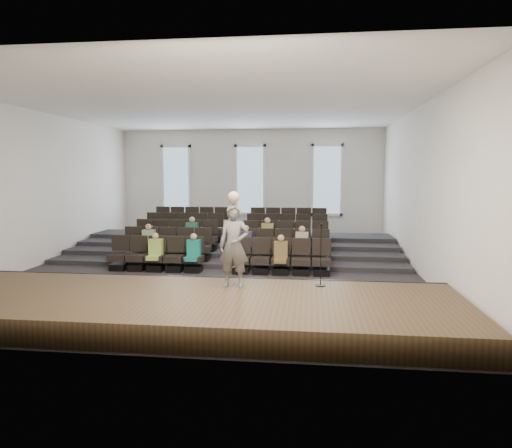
% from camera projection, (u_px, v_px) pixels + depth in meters
% --- Properties ---
extents(ground, '(14.00, 14.00, 0.00)m').
position_uv_depth(ground, '(221.00, 269.00, 14.39)').
color(ground, black).
rests_on(ground, ground).
extents(ceiling, '(12.00, 14.00, 0.02)m').
position_uv_depth(ceiling, '(220.00, 107.00, 13.85)').
color(ceiling, white).
rests_on(ceiling, ground).
extents(wall_back, '(12.00, 0.04, 5.00)m').
position_uv_depth(wall_back, '(250.00, 184.00, 21.05)').
color(wall_back, white).
rests_on(wall_back, ground).
extents(wall_front, '(12.00, 0.04, 5.00)m').
position_uv_depth(wall_front, '(133.00, 204.00, 7.19)').
color(wall_front, white).
rests_on(wall_front, ground).
extents(wall_left, '(0.04, 14.00, 5.00)m').
position_uv_depth(wall_left, '(39.00, 189.00, 14.84)').
color(wall_left, white).
rests_on(wall_left, ground).
extents(wall_right, '(0.04, 14.00, 5.00)m').
position_uv_depth(wall_right, '(421.00, 190.00, 13.40)').
color(wall_right, white).
rests_on(wall_right, ground).
extents(stage, '(11.80, 3.60, 0.50)m').
position_uv_depth(stage, '(172.00, 308.00, 9.33)').
color(stage, '#46341E').
rests_on(stage, ground).
extents(stage_lip, '(11.80, 0.06, 0.52)m').
position_uv_depth(stage_lip, '(194.00, 287.00, 11.08)').
color(stage_lip, black).
rests_on(stage_lip, ground).
extents(risers, '(11.80, 4.80, 0.60)m').
position_uv_depth(risers, '(237.00, 247.00, 17.50)').
color(risers, black).
rests_on(risers, ground).
extents(seating_rows, '(6.80, 4.70, 1.67)m').
position_uv_depth(seating_rows, '(230.00, 240.00, 15.84)').
color(seating_rows, black).
rests_on(seating_rows, ground).
extents(windows, '(8.44, 0.10, 3.24)m').
position_uv_depth(windows, '(250.00, 180.00, 20.96)').
color(windows, white).
rests_on(windows, wall_back).
extents(audience, '(5.45, 2.64, 1.10)m').
position_uv_depth(audience, '(223.00, 242.00, 14.62)').
color(audience, '#9FC14D').
rests_on(audience, seating_rows).
extents(speaker, '(0.67, 0.44, 1.82)m').
position_uv_depth(speaker, '(234.00, 246.00, 10.00)').
color(speaker, '#5E5C59').
rests_on(speaker, stage).
extents(mic_stand, '(0.23, 0.23, 1.40)m').
position_uv_depth(mic_stand, '(321.00, 267.00, 10.10)').
color(mic_stand, black).
rests_on(mic_stand, stage).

